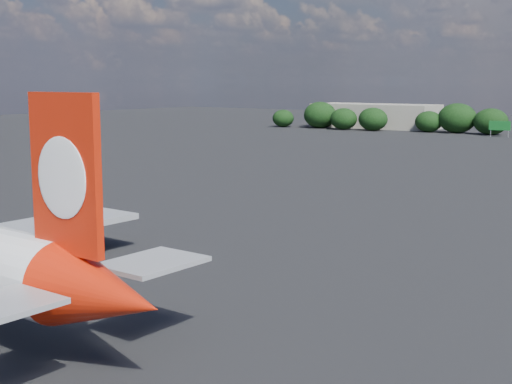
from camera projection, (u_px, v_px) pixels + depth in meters
The scene contains 3 objects.
ground at pixel (367, 196), 98.04m from camera, with size 500.00×500.00×0.00m, color black.
terminal_building at pixel (375, 116), 240.70m from camera, with size 42.00×16.00×8.00m.
highway_sign at pixel (500, 126), 200.76m from camera, with size 6.00×0.30×4.50m.
Camera 1 is at (44.52, -27.29, 15.56)m, focal length 50.00 mm.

